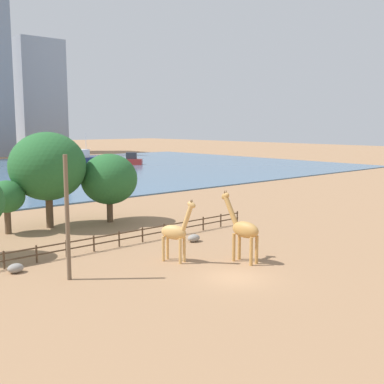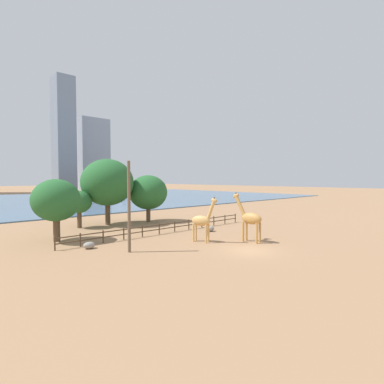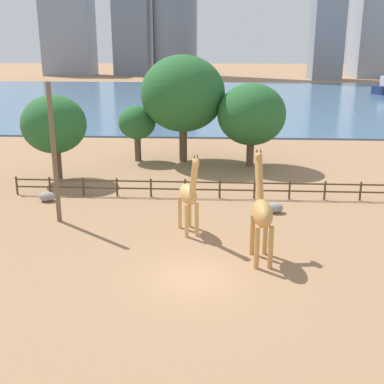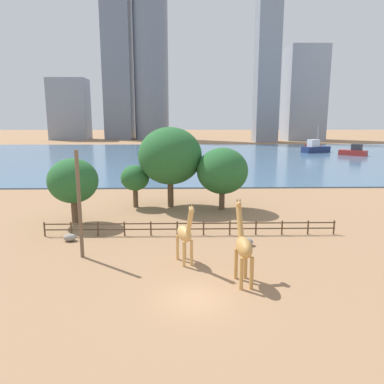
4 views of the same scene
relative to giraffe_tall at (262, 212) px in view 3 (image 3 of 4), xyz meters
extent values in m
plane|color=#9E7551|center=(-3.16, 77.77, -2.45)|extent=(400.00, 400.00, 0.00)
cube|color=#476B8C|center=(-3.16, 74.77, -2.35)|extent=(180.00, 86.00, 0.20)
cylinder|color=#C18C47|center=(-0.36, 0.57, -1.41)|extent=(0.26, 0.26, 2.07)
cylinder|color=#C18C47|center=(0.28, 0.62, -1.41)|extent=(0.26, 0.26, 2.07)
cylinder|color=#C18C47|center=(-0.25, -1.03, -1.41)|extent=(0.26, 0.26, 2.07)
cylinder|color=#C18C47|center=(0.39, -0.98, -1.41)|extent=(0.26, 0.26, 2.07)
ellipsoid|color=#C18C47|center=(0.01, -0.20, -0.01)|extent=(1.07, 2.35, 1.20)
cylinder|color=#C18C47|center=(-0.08, 1.19, 1.24)|extent=(0.47, 1.43, 2.20)
ellipsoid|color=#C18C47|center=(-0.12, 1.73, 2.25)|extent=(0.43, 0.90, 0.77)
cone|color=brown|center=(-0.21, 1.72, 2.60)|extent=(0.12, 0.12, 0.22)
cone|color=brown|center=(-0.03, 1.74, 2.60)|extent=(0.12, 0.12, 0.22)
cylinder|color=tan|center=(-3.22, 2.83, -1.51)|extent=(0.28, 0.28, 1.87)
cylinder|color=tan|center=(-3.77, 2.64, -1.51)|extent=(0.28, 0.28, 1.87)
cylinder|color=tan|center=(-3.70, 4.20, -1.51)|extent=(0.28, 0.28, 1.87)
cylinder|color=tan|center=(-4.25, 4.01, -1.51)|extent=(0.28, 0.28, 1.87)
ellipsoid|color=tan|center=(-3.74, 3.42, -0.25)|extent=(1.46, 2.22, 1.08)
cylinder|color=tan|center=(-3.36, 2.35, 0.93)|extent=(0.66, 1.08, 2.05)
ellipsoid|color=tan|center=(-3.24, 2.02, 1.90)|extent=(0.57, 0.84, 0.64)
cone|color=brown|center=(-3.16, 2.04, 2.22)|extent=(0.13, 0.13, 0.20)
cone|color=brown|center=(-3.32, 1.99, 2.22)|extent=(0.13, 0.13, 0.20)
cylinder|color=brown|center=(-11.48, 4.66, 1.62)|extent=(0.28, 0.28, 8.12)
ellipsoid|color=gray|center=(-13.54, 8.41, -2.13)|extent=(1.08, 0.85, 0.64)
ellipsoid|color=gray|center=(1.38, 6.97, -2.12)|extent=(1.18, 0.86, 0.65)
cylinder|color=#4C3826|center=(-16.16, 9.77, -1.80)|extent=(0.14, 0.14, 1.30)
cylinder|color=#4C3826|center=(-13.80, 9.77, -1.80)|extent=(0.14, 0.14, 1.30)
cylinder|color=#4C3826|center=(-11.44, 9.77, -1.80)|extent=(0.14, 0.14, 1.30)
cylinder|color=#4C3826|center=(-9.08, 9.77, -1.80)|extent=(0.14, 0.14, 1.30)
cylinder|color=#4C3826|center=(-6.72, 9.77, -1.80)|extent=(0.14, 0.14, 1.30)
cylinder|color=#4C3826|center=(-4.36, 9.77, -1.80)|extent=(0.14, 0.14, 1.30)
cylinder|color=#4C3826|center=(-2.00, 9.77, -1.80)|extent=(0.14, 0.14, 1.30)
cylinder|color=#4C3826|center=(0.36, 9.77, -1.80)|extent=(0.14, 0.14, 1.30)
cylinder|color=#4C3826|center=(2.72, 9.77, -1.80)|extent=(0.14, 0.14, 1.30)
cylinder|color=#4C3826|center=(5.08, 9.77, -1.80)|extent=(0.14, 0.14, 1.30)
cylinder|color=#4C3826|center=(7.43, 9.77, -1.80)|extent=(0.14, 0.14, 1.30)
cube|color=#4C3826|center=(-3.16, 9.77, -1.34)|extent=(26.10, 0.08, 0.10)
cube|color=#4C3826|center=(-3.16, 9.77, -1.86)|extent=(26.10, 0.08, 0.10)
cylinder|color=brown|center=(-9.43, 20.59, -1.37)|extent=(0.58, 0.58, 2.16)
ellipsoid|color=#26602D|center=(-9.43, 20.59, 1.03)|extent=(3.30, 3.30, 2.97)
cylinder|color=brown|center=(0.58, 19.15, -1.36)|extent=(0.63, 0.63, 2.17)
ellipsoid|color=#26602D|center=(0.58, 19.15, 2.03)|extent=(5.77, 5.77, 5.19)
cylinder|color=brown|center=(-14.60, 13.86, -1.26)|extent=(0.68, 0.68, 2.36)
ellipsoid|color=#26602D|center=(-14.60, 13.86, 1.87)|extent=(4.89, 4.89, 4.40)
cylinder|color=brown|center=(-5.32, 20.64, -0.90)|extent=(0.69, 0.69, 3.10)
ellipsoid|color=#26602D|center=(-5.32, 20.64, 3.58)|extent=(7.32, 7.32, 6.59)
cube|color=#337259|center=(-11.91, 97.59, -1.45)|extent=(8.09, 3.22, 1.59)
cube|color=silver|center=(-10.92, 97.54, 0.30)|extent=(2.95, 2.04, 1.91)
cube|color=gray|center=(-55.68, 152.87, 11.12)|extent=(16.80, 12.10, 27.14)
cube|color=#939EAD|center=(49.57, 147.01, 17.62)|extent=(16.36, 15.85, 40.12)
camera|label=1|loc=(-25.44, -23.20, 7.49)|focal=45.00mm
camera|label=2|loc=(-25.38, -18.45, 4.13)|focal=28.00mm
camera|label=3|loc=(-2.04, -21.68, 7.51)|focal=45.00mm
camera|label=4|loc=(-3.75, -22.38, 8.04)|focal=35.00mm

